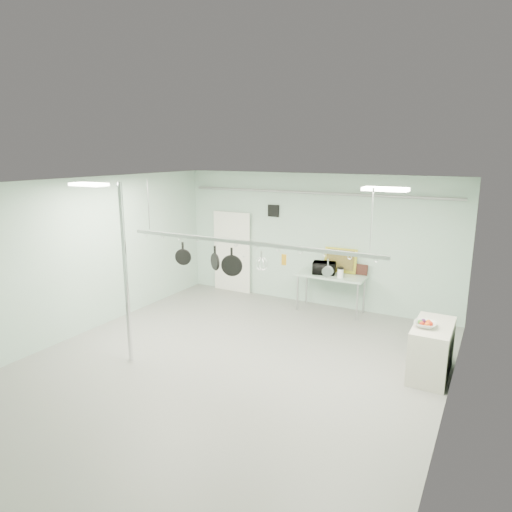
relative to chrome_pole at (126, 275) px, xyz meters
The scene contains 25 objects.
floor 2.41m from the chrome_pole, 19.44° to the left, with size 8.00×8.00×0.00m, color gray.
ceiling 2.40m from the chrome_pole, 19.44° to the left, with size 7.00×8.00×0.02m, color silver.
back_wall 4.89m from the chrome_pole, 69.68° to the left, with size 7.00×0.02×3.20m, color #A2C3B5.
right_wall 5.22m from the chrome_pole, ahead, with size 0.02×8.00×3.20m, color #A2C3B5.
door 4.61m from the chrome_pole, 97.53° to the left, with size 1.10×0.10×2.20m, color silver.
wall_vent 4.65m from the chrome_pole, 82.52° to the left, with size 0.30×0.04×0.30m, color black.
conduit_pipe 4.95m from the chrome_pole, 69.30° to the left, with size 0.07×0.07×6.60m, color gray.
chrome_pole is the anchor object (origin of this frame).
prep_table 4.85m from the chrome_pole, 61.29° to the left, with size 1.60×0.70×0.91m.
side_cabinet 5.37m from the chrome_pole, 22.41° to the left, with size 0.60×1.20×0.90m, color beige.
pot_rack 2.19m from the chrome_pole, 25.35° to the left, with size 4.80×0.06×1.00m.
light_panel_left 1.65m from the chrome_pole, 158.20° to the right, with size 0.65×0.30×0.05m, color white.
light_panel_right 4.55m from the chrome_pole, 16.31° to the left, with size 0.65×0.30×0.05m, color white.
microwave 4.72m from the chrome_pole, 62.97° to the left, with size 0.51×0.35×0.28m, color black.
coffee_canister 4.84m from the chrome_pole, 57.72° to the left, with size 0.13×0.13×0.20m, color white.
painting_large 5.12m from the chrome_pole, 61.83° to the left, with size 0.78×0.05×0.58m, color yellow.
painting_small 5.39m from the chrome_pole, 57.07° to the left, with size 0.30×0.04×0.25m, color black.
fruit_bowl 5.12m from the chrome_pole, 21.22° to the left, with size 0.35×0.35×0.09m, color silver.
skillet_left 1.10m from the chrome_pole, 57.83° to the left, with size 0.30×0.06×0.41m, color black, non-canonical shape.
skillet_mid 1.58m from the chrome_pole, 35.32° to the left, with size 0.31×0.06×0.43m, color black, non-canonical shape.
skillet_right 1.86m from the chrome_pole, 29.13° to the left, with size 0.38×0.06×0.52m, color black, non-canonical shape.
whisk 2.40m from the chrome_pole, 22.25° to the left, with size 0.22×0.22×0.36m, color #B1B1B6, non-canonical shape.
grater 2.79m from the chrome_pole, 19.01° to the left, with size 0.08×0.02×0.20m, color yellow, non-canonical shape.
saucepan 3.50m from the chrome_pole, 14.99° to the left, with size 0.16×0.10×0.30m, color #BCBCC1, non-canonical shape.
fruit_cluster 5.12m from the chrome_pole, 21.22° to the left, with size 0.24×0.24×0.09m, color #B22310, non-canonical shape.
Camera 1 is at (3.95, -6.24, 3.70)m, focal length 32.00 mm.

